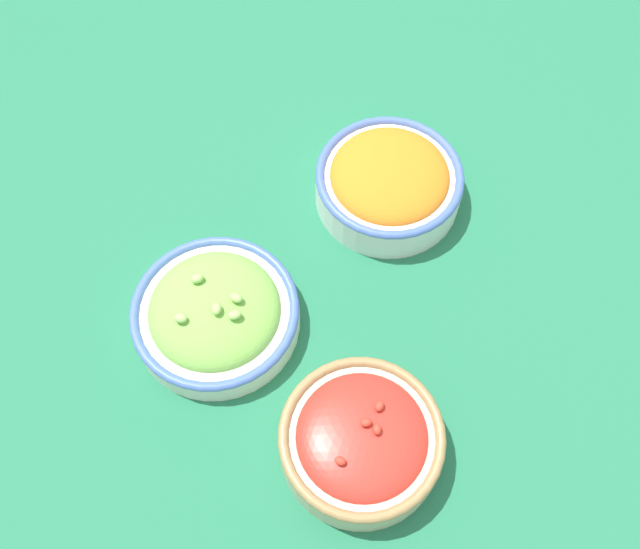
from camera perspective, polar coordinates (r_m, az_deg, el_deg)
name	(u,v)px	position (r m, az deg, el deg)	size (l,w,h in m)	color
ground_plane	(320,285)	(0.92, 0.00, -0.88)	(3.00, 3.00, 0.00)	#23704C
bowl_carrots	(389,182)	(0.96, 5.53, 7.41)	(0.20, 0.20, 0.07)	white
bowl_cherry_tomatoes	(361,440)	(0.81, 3.31, -13.09)	(0.18, 0.18, 0.08)	beige
bowl_lettuce	(215,313)	(0.88, -8.37, -3.06)	(0.21, 0.21, 0.08)	silver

